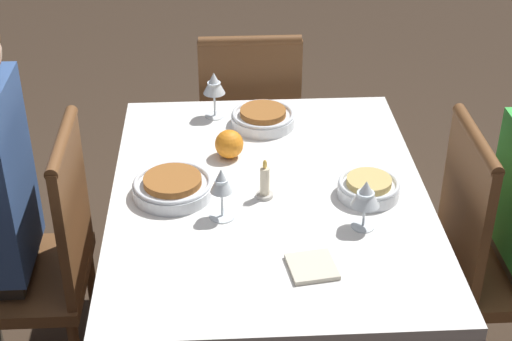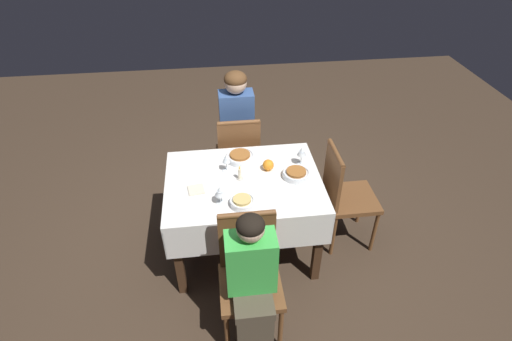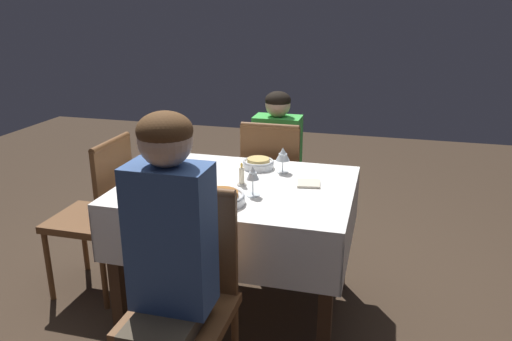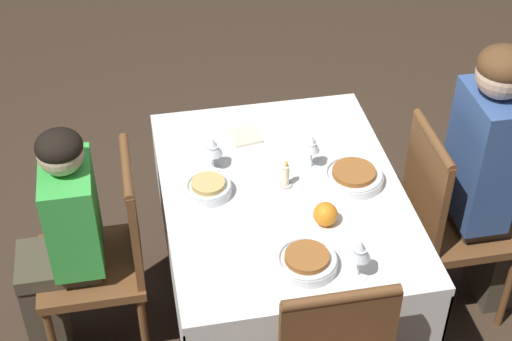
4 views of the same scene
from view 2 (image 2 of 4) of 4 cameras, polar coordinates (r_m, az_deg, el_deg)
ground_plane at (r=3.47m, az=-1.58°, el=-10.92°), size 8.00×8.00×0.00m
dining_table at (r=3.04m, az=-1.77°, el=-2.94°), size 1.16×0.89×0.73m
chair_north at (r=3.64m, az=-2.50°, el=2.36°), size 0.40×0.40×0.92m
chair_south at (r=2.65m, az=-0.96°, el=-14.21°), size 0.40×0.40×0.92m
chair_east at (r=3.28m, az=12.46°, el=-3.12°), size 0.40×0.40×0.92m
person_adult_denim at (r=3.66m, az=-2.79°, el=6.28°), size 0.30×0.34×1.26m
person_child_green at (r=2.49m, az=-0.55°, el=-15.86°), size 0.30×0.33×1.08m
bowl_north at (r=3.17m, az=-2.21°, el=2.00°), size 0.22×0.22×0.06m
wine_glass_north at (r=3.01m, az=-4.28°, el=1.61°), size 0.07×0.07×0.15m
bowl_south at (r=2.74m, az=-2.00°, el=-4.47°), size 0.17×0.17×0.06m
wine_glass_south at (r=2.72m, az=-5.18°, el=-3.02°), size 0.08×0.08×0.14m
bowl_east at (r=3.00m, az=5.75°, el=-0.46°), size 0.21×0.21×0.06m
wine_glass_east at (r=3.09m, az=6.55°, el=2.65°), size 0.07×0.07×0.16m
candle_centerpiece at (r=2.96m, az=-2.33°, el=-0.60°), size 0.05×0.05×0.12m
orange_fruit at (r=3.05m, az=1.75°, el=0.79°), size 0.09×0.09×0.09m
napkin_red_folded at (r=2.90m, az=-8.54°, el=-2.75°), size 0.13×0.13×0.01m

